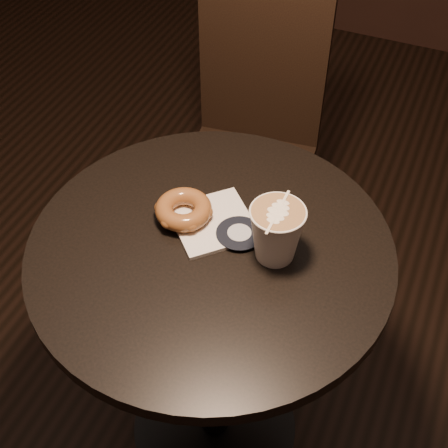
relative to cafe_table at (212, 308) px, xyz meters
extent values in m
plane|color=black|center=(0.00, 0.00, -0.55)|extent=(4.50, 4.50, 0.00)
cylinder|color=black|center=(0.00, 0.00, 0.18)|extent=(0.70, 0.70, 0.03)
cylinder|color=black|center=(0.00, 0.00, -0.18)|extent=(0.07, 0.07, 0.70)
cylinder|color=black|center=(0.00, 0.00, -0.54)|extent=(0.44, 0.44, 0.02)
cube|color=black|center=(-0.16, 0.59, -0.14)|extent=(0.41, 0.41, 0.04)
cube|color=black|center=(-0.18, 0.75, 0.12)|extent=(0.37, 0.08, 0.49)
cylinder|color=black|center=(-0.29, 0.41, -0.35)|extent=(0.03, 0.03, 0.41)
cylinder|color=black|center=(0.02, 0.45, -0.35)|extent=(0.03, 0.03, 0.41)
cylinder|color=black|center=(-0.33, 0.72, -0.35)|extent=(0.03, 0.03, 0.41)
cylinder|color=black|center=(-0.02, 0.76, -0.35)|extent=(0.03, 0.03, 0.41)
cube|color=white|center=(-0.02, 0.05, 0.20)|extent=(0.21, 0.21, 0.01)
torus|color=brown|center=(-0.08, 0.04, 0.23)|extent=(0.11, 0.11, 0.04)
camera|label=1|loc=(0.34, -0.71, 1.08)|focal=50.00mm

